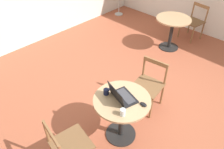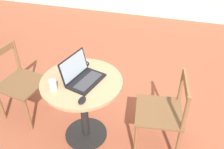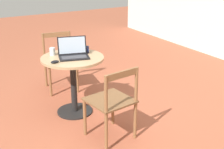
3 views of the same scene
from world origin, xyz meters
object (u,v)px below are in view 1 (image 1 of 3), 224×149
at_px(cafe_table_near, 122,109).
at_px(chair_near_left, 68,146).
at_px(drinking_glass, 123,112).
at_px(laptop, 122,96).
at_px(mouse, 143,104).
at_px(mug, 106,92).
at_px(chair_near_right, 149,85).
at_px(chair_mid_right, 194,22).
at_px(cafe_table_mid, 172,26).

bearing_deg(cafe_table_near, chair_near_left, 170.48).
bearing_deg(drinking_glass, laptop, 44.30).
height_order(chair_near_left, mouse, chair_near_left).
bearing_deg(chair_near_left, cafe_table_near, -9.52).
bearing_deg(mug, chair_near_left, -173.62).
relative_size(chair_near_right, mug, 7.60).
height_order(laptop, mouse, laptop).
xyz_separation_m(chair_near_left, chair_mid_right, (4.31, 0.59, 0.00)).
height_order(cafe_table_mid, chair_mid_right, chair_mid_right).
distance_m(cafe_table_mid, drinking_glass, 3.06).
relative_size(chair_near_left, chair_mid_right, 1.00).
distance_m(chair_near_left, chair_near_right, 1.61).
height_order(chair_near_left, chair_mid_right, same).
bearing_deg(cafe_table_mid, chair_near_left, -168.38).
relative_size(laptop, mouse, 4.13).
xyz_separation_m(cafe_table_mid, drinking_glass, (-2.86, -1.04, 0.24)).
height_order(mug, drinking_glass, drinking_glass).
bearing_deg(mouse, mug, 110.39).
relative_size(cafe_table_mid, chair_mid_right, 0.92).
relative_size(chair_near_left, laptop, 2.04).
distance_m(laptop, mouse, 0.30).
bearing_deg(laptop, drinking_glass, -135.70).
bearing_deg(chair_mid_right, chair_near_right, -167.11).
bearing_deg(laptop, chair_near_left, 171.39).
height_order(cafe_table_near, laptop, laptop).
bearing_deg(mouse, chair_near_right, 29.05).
relative_size(mouse, mug, 0.90).
distance_m(cafe_table_mid, mouse, 2.80).
xyz_separation_m(chair_mid_right, drinking_glass, (-3.68, -0.91, 0.36)).
distance_m(chair_near_left, laptop, 0.92).
height_order(chair_near_right, laptop, laptop).
height_order(chair_near_right, drinking_glass, drinking_glass).
bearing_deg(mug, cafe_table_mid, 13.03).
bearing_deg(laptop, chair_near_right, 7.00).
xyz_separation_m(cafe_table_near, drinking_glass, (-0.19, -0.18, 0.24)).
relative_size(cafe_table_near, drinking_glass, 8.04).
height_order(chair_near_left, drinking_glass, drinking_glass).
relative_size(chair_near_left, mouse, 8.41).
bearing_deg(mouse, cafe_table_mid, 23.68).
distance_m(cafe_table_near, laptop, 0.24).
bearing_deg(chair_mid_right, cafe_table_mid, 170.78).
distance_m(chair_mid_right, mug, 3.61).
xyz_separation_m(cafe_table_near, mouse, (0.11, -0.27, 0.20)).
xyz_separation_m(cafe_table_near, chair_near_left, (-0.83, 0.14, -0.12)).
height_order(cafe_table_mid, chair_near_right, chair_near_right).
xyz_separation_m(cafe_table_near, chair_mid_right, (3.48, 0.73, -0.12)).
xyz_separation_m(laptop, mouse, (0.10, -0.28, -0.03)).
height_order(chair_near_right, mug, chair_near_right).
xyz_separation_m(chair_near_right, laptop, (-0.78, -0.10, 0.36)).
height_order(mouse, drinking_glass, drinking_glass).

